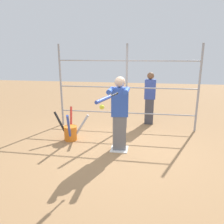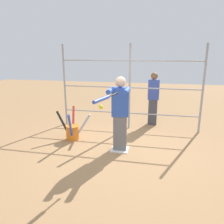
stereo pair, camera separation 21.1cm
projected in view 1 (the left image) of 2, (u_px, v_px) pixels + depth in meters
name	position (u px, v px, depth m)	size (l,w,h in m)	color
ground_plane	(119.00, 149.00, 5.20)	(24.00, 24.00, 0.00)	#9E754C
home_plate	(119.00, 149.00, 5.19)	(0.40, 0.40, 0.02)	white
fence_backstop	(127.00, 88.00, 6.40)	(4.11, 0.06, 2.48)	#939399
batter	(120.00, 112.00, 4.94)	(0.44, 0.61, 1.73)	slate
baseball_bat_swinging	(105.00, 99.00, 3.94)	(0.30, 0.84, 0.08)	black
softball_in_flight	(102.00, 107.00, 4.23)	(0.10, 0.10, 0.10)	yellow
bat_bucket	(71.00, 131.00, 5.70)	(0.94, 0.95, 0.83)	orange
bystander_behind_fence	(150.00, 98.00, 6.86)	(0.34, 0.21, 1.65)	#3F3F47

